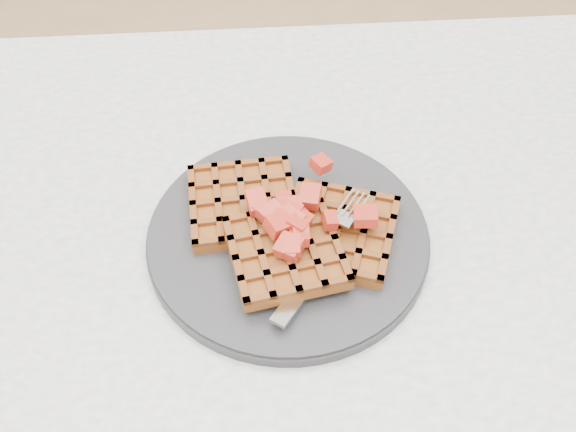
# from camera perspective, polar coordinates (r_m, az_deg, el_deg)

# --- Properties ---
(table) EXTENTS (1.20, 0.80, 0.75)m
(table) POSITION_cam_1_polar(r_m,az_deg,el_deg) (0.78, 11.30, -7.13)
(table) COLOR white
(table) RESTS_ON ground
(plate) EXTENTS (0.29, 0.29, 0.02)m
(plate) POSITION_cam_1_polar(r_m,az_deg,el_deg) (0.67, -0.00, -1.78)
(plate) COLOR #252528
(plate) RESTS_ON table
(waffles) EXTENTS (0.22, 0.20, 0.03)m
(waffles) POSITION_cam_1_polar(r_m,az_deg,el_deg) (0.65, 0.04, -0.98)
(waffles) COLOR #94501F
(waffles) RESTS_ON plate
(strawberry_pile) EXTENTS (0.15, 0.15, 0.02)m
(strawberry_pile) POSITION_cam_1_polar(r_m,az_deg,el_deg) (0.63, 0.00, 0.82)
(strawberry_pile) COLOR #950A00
(strawberry_pile) RESTS_ON waffles
(fork) EXTENTS (0.12, 0.16, 0.02)m
(fork) POSITION_cam_1_polar(r_m,az_deg,el_deg) (0.63, 3.54, -3.28)
(fork) COLOR silver
(fork) RESTS_ON plate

